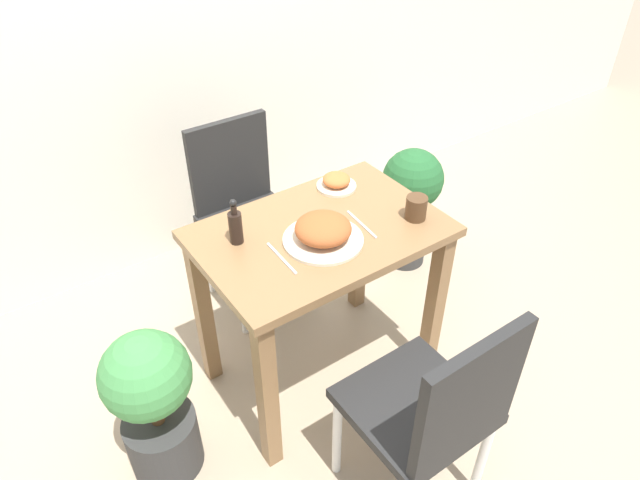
% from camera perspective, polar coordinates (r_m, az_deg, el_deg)
% --- Properties ---
extents(ground_plane, '(16.00, 16.00, 0.00)m').
position_cam_1_polar(ground_plane, '(2.63, 0.00, -12.77)').
color(ground_plane, tan).
extents(wall_back, '(8.00, 0.05, 2.60)m').
position_cam_1_polar(wall_back, '(2.86, -15.09, 21.63)').
color(wall_back, silver).
rests_on(wall_back, ground_plane).
extents(dining_table, '(0.90, 0.61, 0.78)m').
position_cam_1_polar(dining_table, '(2.19, 0.00, -2.18)').
color(dining_table, olive).
rests_on(dining_table, ground_plane).
extents(chair_near, '(0.42, 0.42, 0.91)m').
position_cam_1_polar(chair_near, '(1.89, 11.37, -16.26)').
color(chair_near, black).
rests_on(chair_near, ground_plane).
extents(chair_far, '(0.42, 0.42, 0.91)m').
position_cam_1_polar(chair_far, '(2.72, -7.59, 3.42)').
color(chair_far, black).
rests_on(chair_far, ground_plane).
extents(food_plate, '(0.29, 0.29, 0.10)m').
position_cam_1_polar(food_plate, '(2.01, 0.31, 0.91)').
color(food_plate, beige).
rests_on(food_plate, dining_table).
extents(side_plate, '(0.16, 0.16, 0.06)m').
position_cam_1_polar(side_plate, '(2.32, 1.66, 5.84)').
color(side_plate, beige).
rests_on(side_plate, dining_table).
extents(drink_cup, '(0.08, 0.08, 0.09)m').
position_cam_1_polar(drink_cup, '(2.16, 9.59, 3.19)').
color(drink_cup, '#4C331E').
rests_on(drink_cup, dining_table).
extents(sauce_bottle, '(0.05, 0.05, 0.18)m').
position_cam_1_polar(sauce_bottle, '(2.01, -8.45, 1.41)').
color(sauce_bottle, black).
rests_on(sauce_bottle, dining_table).
extents(fork_utensil, '(0.02, 0.20, 0.00)m').
position_cam_1_polar(fork_utensil, '(1.96, -3.88, -1.82)').
color(fork_utensil, silver).
rests_on(fork_utensil, dining_table).
extents(spoon_utensil, '(0.03, 0.19, 0.00)m').
position_cam_1_polar(spoon_utensil, '(2.12, 4.18, 1.59)').
color(spoon_utensil, silver).
rests_on(spoon_utensil, dining_table).
extents(potted_plant_left, '(0.31, 0.31, 0.66)m').
position_cam_1_polar(potted_plant_left, '(2.14, -16.35, -15.29)').
color(potted_plant_left, '#333333').
rests_on(potted_plant_left, ground_plane).
extents(potted_plant_right, '(0.31, 0.31, 0.67)m').
position_cam_1_polar(potted_plant_right, '(2.99, 9.08, 4.20)').
color(potted_plant_right, '#333333').
rests_on(potted_plant_right, ground_plane).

